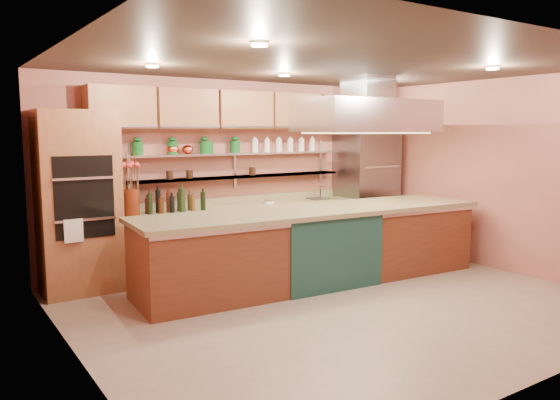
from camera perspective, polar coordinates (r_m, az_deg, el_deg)
floor at (r=6.67m, az=6.27°, el=-10.73°), size 6.00×5.00×0.02m
ceiling at (r=6.39m, az=6.62°, el=13.98°), size 6.00×5.00×0.02m
wall_back at (r=8.44m, az=-4.53°, el=2.84°), size 6.00×0.04×2.80m
wall_front at (r=4.76m, az=26.14°, el=-1.28°), size 6.00×0.04×2.80m
wall_left at (r=5.02m, az=-20.81°, el=-0.60°), size 0.04×5.00×2.80m
wall_right at (r=8.62m, az=21.94°, el=2.43°), size 0.04×5.00×2.80m
oven_stack at (r=7.28m, az=-20.33°, el=-0.26°), size 0.95×0.64×2.30m
refrigerator at (r=9.56m, az=8.98°, el=1.18°), size 0.95×0.72×2.10m
back_counter at (r=8.28m, az=-3.75°, el=-3.76°), size 3.84×0.64×0.93m
wall_shelf_lower at (r=8.31m, az=-4.39°, el=2.43°), size 3.60×0.26×0.03m
wall_shelf_upper at (r=8.29m, az=-4.41°, el=4.84°), size 3.60×0.26×0.03m
upper_cabinets at (r=8.27m, az=-3.98°, el=9.34°), size 4.60×0.36×0.55m
range_hood at (r=7.83m, az=9.13°, el=8.66°), size 2.00×1.00×0.45m
ceiling_downlights at (r=6.54m, az=5.46°, el=13.58°), size 4.00×2.80×0.02m
island at (r=7.41m, az=3.70°, el=-4.77°), size 4.90×1.38×1.01m
flower_vase at (r=7.44m, az=-15.22°, el=-0.25°), size 0.23×0.23×0.35m
oil_bottle_cluster at (r=7.66m, az=-10.83°, el=-0.16°), size 0.93×0.49×0.29m
kitchen_scale at (r=8.37m, az=-1.22°, el=-0.14°), size 0.14×0.11×0.08m
bar_faucet at (r=9.06m, az=4.22°, el=0.80°), size 0.03×0.03×0.20m
copper_kettle at (r=7.92m, az=-9.65°, el=5.23°), size 0.20×0.20×0.13m
green_canister at (r=8.06m, az=-7.50°, el=5.44°), size 0.18×0.18×0.17m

